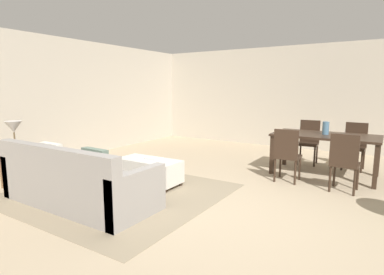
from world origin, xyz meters
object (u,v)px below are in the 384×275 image
at_px(ottoman_table, 149,170).
at_px(dining_chair_far_left, 309,139).
at_px(vase_centerpiece, 326,128).
at_px(book_on_ottoman, 153,159).
at_px(couch, 77,184).
at_px(dining_chair_near_right, 344,160).
at_px(table_lamp, 14,128).
at_px(dining_chair_far_right, 355,143).
at_px(side_table, 17,161).
at_px(dining_chair_near_left, 287,152).
at_px(dining_table, 325,139).

distance_m(ottoman_table, dining_chair_far_left, 3.53).
distance_m(vase_centerpiece, book_on_ottoman, 3.15).
height_order(couch, dining_chair_near_right, dining_chair_near_right).
bearing_deg(dining_chair_near_right, table_lamp, -150.45).
bearing_deg(vase_centerpiece, dining_chair_far_right, 62.01).
bearing_deg(couch, dining_chair_far_right, 54.22).
relative_size(dining_chair_near_right, book_on_ottoman, 3.54).
height_order(side_table, dining_chair_far_right, dining_chair_far_right).
distance_m(table_lamp, dining_chair_far_left, 5.58).
relative_size(dining_chair_near_left, dining_chair_far_right, 1.00).
distance_m(dining_chair_far_left, vase_centerpiece, 0.99).
height_order(dining_table, vase_centerpiece, vase_centerpiece).
height_order(couch, dining_chair_far_right, dining_chair_far_right).
bearing_deg(table_lamp, dining_chair_near_right, 29.55).
bearing_deg(dining_chair_near_right, ottoman_table, -155.66).
bearing_deg(dining_table, dining_chair_far_right, 62.56).
bearing_deg(vase_centerpiece, dining_chair_near_right, -63.80).
bearing_deg(book_on_ottoman, ottoman_table, -154.23).
relative_size(table_lamp, dining_chair_far_right, 0.57).
height_order(ottoman_table, dining_chair_far_right, dining_chair_far_right).
xyz_separation_m(couch, table_lamp, (-1.44, -0.03, 0.68)).
bearing_deg(dining_chair_near_left, side_table, -143.94).
bearing_deg(dining_chair_far_left, ottoman_table, -122.79).
relative_size(table_lamp, dining_chair_near_left, 0.57).
xyz_separation_m(dining_chair_far_left, book_on_ottoman, (-1.84, -2.93, -0.08)).
distance_m(couch, dining_chair_near_right, 3.95).
height_order(ottoman_table, book_on_ottoman, book_on_ottoman).
height_order(dining_chair_near_left, book_on_ottoman, dining_chair_near_left).
bearing_deg(book_on_ottoman, table_lamp, -143.26).
distance_m(dining_chair_near_left, vase_centerpiece, 1.00).
bearing_deg(ottoman_table, dining_chair_far_left, 57.21).
relative_size(ottoman_table, dining_table, 0.60).
xyz_separation_m(side_table, table_lamp, (0.00, 0.00, 0.53)).
xyz_separation_m(table_lamp, dining_chair_near_right, (4.48, 2.54, -0.45)).
relative_size(couch, table_lamp, 4.35).
bearing_deg(dining_chair_far_right, vase_centerpiece, -117.99).
xyz_separation_m(side_table, dining_chair_near_right, (4.48, 2.54, 0.08)).
height_order(couch, vase_centerpiece, vase_centerpiece).
height_order(ottoman_table, side_table, side_table).
xyz_separation_m(dining_table, dining_chair_far_right, (0.42, 0.81, -0.16)).
bearing_deg(dining_chair_near_left, couch, -129.77).
bearing_deg(dining_table, dining_chair_far_left, 119.32).
height_order(dining_chair_near_right, book_on_ottoman, dining_chair_near_right).
distance_m(table_lamp, book_on_ottoman, 2.25).
xyz_separation_m(couch, side_table, (-1.44, -0.03, 0.15)).
relative_size(dining_table, dining_chair_far_right, 1.96).
bearing_deg(side_table, vase_centerpiece, 40.33).
bearing_deg(dining_chair_near_right, dining_chair_far_right, 90.38).
relative_size(ottoman_table, side_table, 1.96).
height_order(dining_chair_near_left, dining_chair_near_right, same).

